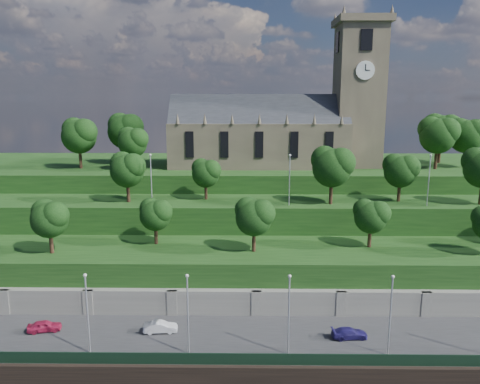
{
  "coord_description": "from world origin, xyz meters",
  "views": [
    {
      "loc": [
        -6.27,
        -40.45,
        27.3
      ],
      "look_at": [
        -7.19,
        30.0,
        13.17
      ],
      "focal_mm": 35.0,
      "sensor_mm": 36.0,
      "label": 1
    }
  ],
  "objects_px": {
    "car_left": "(45,326)",
    "church": "(285,125)",
    "car_middle": "(160,327)",
    "car_right": "(349,333)"
  },
  "relations": [
    {
      "from": "car_right",
      "to": "church",
      "type": "bearing_deg",
      "value": 0.97
    },
    {
      "from": "car_middle",
      "to": "car_left",
      "type": "bearing_deg",
      "value": 84.67
    },
    {
      "from": "car_middle",
      "to": "church",
      "type": "bearing_deg",
      "value": -27.9
    },
    {
      "from": "church",
      "to": "car_left",
      "type": "distance_m",
      "value": 52.7
    },
    {
      "from": "car_left",
      "to": "church",
      "type": "bearing_deg",
      "value": -49.86
    },
    {
      "from": "church",
      "to": "car_middle",
      "type": "relative_size",
      "value": 10.43
    },
    {
      "from": "church",
      "to": "car_right",
      "type": "distance_m",
      "value": 44.96
    },
    {
      "from": "church",
      "to": "car_right",
      "type": "height_order",
      "value": "church"
    },
    {
      "from": "car_middle",
      "to": "car_right",
      "type": "relative_size",
      "value": 0.96
    },
    {
      "from": "car_left",
      "to": "car_right",
      "type": "relative_size",
      "value": 0.92
    }
  ]
}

